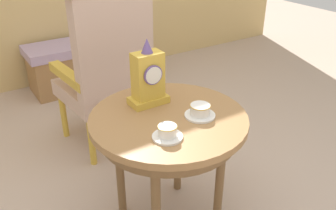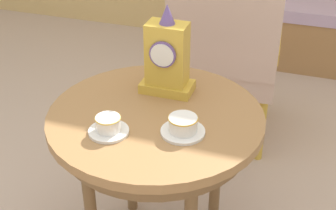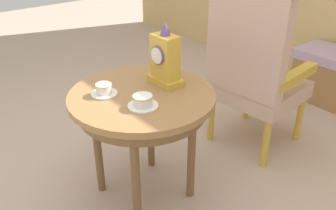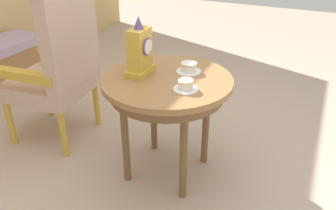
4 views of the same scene
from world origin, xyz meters
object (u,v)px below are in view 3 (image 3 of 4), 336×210
side_table (142,106)px  teacup_right (143,102)px  teacup_left (104,90)px  mantel_clock (165,60)px  armchair (254,68)px

side_table → teacup_right: bearing=-33.9°
teacup_left → mantel_clock: mantel_clock is taller
teacup_left → mantel_clock: size_ratio=0.40×
side_table → teacup_right: teacup_right is taller
side_table → mantel_clock: 0.27m
mantel_clock → teacup_left: bearing=-106.2°
side_table → armchair: 0.83m
side_table → mantel_clock: (-0.01, 0.16, 0.21)m
armchair → side_table: bearing=-94.1°
mantel_clock → armchair: bearing=83.8°
teacup_right → armchair: size_ratio=0.13×
side_table → teacup_left: teacup_left is taller
teacup_right → armchair: bearing=94.0°
teacup_right → mantel_clock: (-0.14, 0.25, 0.11)m
teacup_right → armchair: armchair is taller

